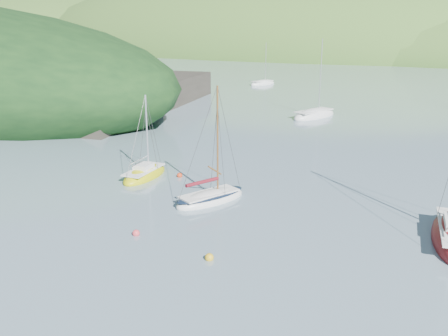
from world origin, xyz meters
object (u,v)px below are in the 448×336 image
at_px(daysailer_white, 210,198).
at_px(distant_sloop_c, 263,84).
at_px(distant_sloop_a, 314,116).
at_px(sailboat_yellow, 145,175).

relative_size(daysailer_white, distant_sloop_c, 1.00).
xyz_separation_m(distant_sloop_a, distant_sloop_c, (-18.20, 26.30, -0.02)).
height_order(distant_sloop_a, distant_sloop_c, distant_sloop_a).
distance_m(daysailer_white, distant_sloop_a, 31.97).
relative_size(sailboat_yellow, distant_sloop_a, 0.67).
bearing_deg(daysailer_white, distant_sloop_c, 133.91).
distance_m(distant_sloop_a, distant_sloop_c, 31.98).
bearing_deg(distant_sloop_a, distant_sloop_c, 145.03).
height_order(sailboat_yellow, distant_sloop_a, distant_sloop_a).
xyz_separation_m(daysailer_white, sailboat_yellow, (-7.08, 2.35, -0.03)).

